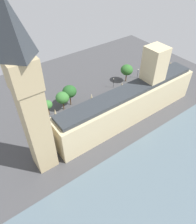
% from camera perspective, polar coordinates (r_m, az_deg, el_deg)
% --- Properties ---
extents(ground_plane, '(142.49, 142.49, 0.00)m').
position_cam_1_polar(ground_plane, '(102.64, 6.97, -0.83)').
color(ground_plane, '#424244').
extents(river_thames, '(38.83, 128.24, 0.25)m').
position_cam_1_polar(river_thames, '(89.32, 22.32, -12.85)').
color(river_thames, slate).
rests_on(river_thames, ground).
extents(parliament_building, '(11.50, 72.49, 31.41)m').
position_cam_1_polar(parliament_building, '(96.84, 8.98, 2.96)').
color(parliament_building, '#CCBA8E').
rests_on(parliament_building, ground).
extents(clock_tower, '(8.20, 8.20, 59.48)m').
position_cam_1_polar(clock_tower, '(64.50, -17.91, 3.55)').
color(clock_tower, tan).
rests_on(clock_tower, ground).
extents(car_blue_corner, '(2.20, 4.28, 1.74)m').
position_cam_1_polar(car_blue_corner, '(120.02, 11.93, 6.06)').
color(car_blue_corner, navy).
rests_on(car_blue_corner, ground).
extents(car_yellow_cab_far_end, '(2.07, 4.09, 1.74)m').
position_cam_1_polar(car_yellow_cab_far_end, '(111.67, 6.97, 3.75)').
color(car_yellow_cab_far_end, gold).
rests_on(car_yellow_cab_far_end, ground).
extents(double_decker_bus_opposite_hall, '(3.28, 10.65, 4.75)m').
position_cam_1_polar(double_decker_bus_opposite_hall, '(106.97, 1.67, 3.35)').
color(double_decker_bus_opposite_hall, red).
rests_on(double_decker_bus_opposite_hall, ground).
extents(car_white_kerbside, '(1.94, 4.18, 1.74)m').
position_cam_1_polar(car_white_kerbside, '(101.62, -4.94, -0.48)').
color(car_white_kerbside, silver).
rests_on(car_white_kerbside, ground).
extents(car_black_midblock, '(2.01, 4.45, 1.74)m').
position_cam_1_polar(car_black_midblock, '(98.26, -10.26, -2.87)').
color(car_black_midblock, black).
rests_on(car_black_midblock, ground).
extents(pedestrian_by_river_gate, '(0.57, 0.64, 1.55)m').
position_cam_1_polar(pedestrian_by_river_gate, '(111.39, 9.71, 3.19)').
color(pedestrian_by_river_gate, black).
rests_on(pedestrian_by_river_gate, ground).
extents(pedestrian_near_tower, '(0.52, 0.62, 1.66)m').
position_cam_1_polar(pedestrian_near_tower, '(119.47, 14.05, 5.41)').
color(pedestrian_near_tower, '#336B60').
rests_on(pedestrian_near_tower, ground).
extents(plane_tree_under_trees, '(6.88, 6.88, 10.31)m').
position_cam_1_polar(plane_tree_under_trees, '(122.83, 7.69, 11.07)').
color(plane_tree_under_trees, brown).
rests_on(plane_tree_under_trees, ground).
extents(plane_tree_trailing, '(6.84, 6.84, 10.88)m').
position_cam_1_polar(plane_tree_trailing, '(104.22, -7.62, 5.45)').
color(plane_tree_trailing, brown).
rests_on(plane_tree_trailing, ground).
extents(plane_tree_leading, '(4.65, 4.65, 8.07)m').
position_cam_1_polar(plane_tree_leading, '(101.01, -13.35, 1.90)').
color(plane_tree_leading, brown).
rests_on(plane_tree_leading, ground).
extents(plane_tree_slot_10, '(6.48, 6.48, 9.77)m').
position_cam_1_polar(plane_tree_slot_10, '(102.31, -9.47, 3.79)').
color(plane_tree_slot_10, brown).
rests_on(plane_tree_slot_10, ground).
extents(street_lamp_slot_11, '(0.56, 0.56, 5.73)m').
position_cam_1_polar(street_lamp_slot_11, '(128.61, 10.60, 10.50)').
color(street_lamp_slot_11, black).
rests_on(street_lamp_slot_11, ground).
extents(street_lamp_slot_12, '(0.56, 0.56, 5.82)m').
position_cam_1_polar(street_lamp_slot_12, '(118.23, 4.16, 8.21)').
color(street_lamp_slot_12, black).
rests_on(street_lamp_slot_12, ground).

